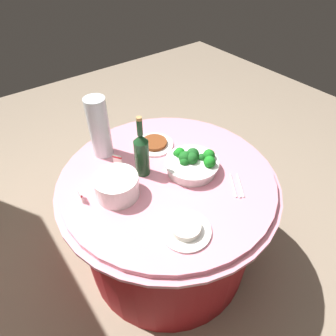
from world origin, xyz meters
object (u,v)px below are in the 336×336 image
at_px(decorative_fruit_vase, 99,129).
at_px(food_plate_rice, 186,229).
at_px(label_placard_front, 81,195).
at_px(label_placard_mid, 117,159).
at_px(wine_bottle, 142,153).
at_px(serving_tongs, 237,186).
at_px(plate_stack, 117,186).
at_px(food_plate_stir_fry, 154,144).
at_px(broccoli_bowl, 192,163).

relative_size(decorative_fruit_vase, food_plate_rice, 1.55).
distance_m(label_placard_front, label_placard_mid, 0.29).
distance_m(wine_bottle, serving_tongs, 0.50).
distance_m(decorative_fruit_vase, label_placard_mid, 0.18).
relative_size(label_placard_front, label_placard_mid, 1.00).
height_order(wine_bottle, label_placard_mid, wine_bottle).
bearing_deg(plate_stack, food_plate_stir_fry, -60.29).
xyz_separation_m(broccoli_bowl, label_placard_mid, (0.28, 0.28, -0.02)).
relative_size(broccoli_bowl, wine_bottle, 0.83).
bearing_deg(label_placard_front, plate_stack, -115.06).
relative_size(plate_stack, food_plate_stir_fry, 0.95).
bearing_deg(wine_bottle, food_plate_stir_fry, -49.72).
xyz_separation_m(serving_tongs, food_plate_rice, (-0.05, 0.37, 0.01)).
height_order(food_plate_stir_fry, label_placard_front, label_placard_front).
bearing_deg(broccoli_bowl, food_plate_rice, 135.53).
distance_m(food_plate_rice, label_placard_front, 0.52).
height_order(serving_tongs, label_placard_front, label_placard_front).
relative_size(broccoli_bowl, decorative_fruit_vase, 0.82).
height_order(serving_tongs, food_plate_stir_fry, food_plate_stir_fry).
height_order(wine_bottle, label_placard_front, wine_bottle).
bearing_deg(food_plate_stir_fry, serving_tongs, -165.67).
height_order(wine_bottle, food_plate_rice, wine_bottle).
distance_m(wine_bottle, food_plate_rice, 0.44).
distance_m(food_plate_stir_fry, label_placard_front, 0.53).
height_order(broccoli_bowl, label_placard_mid, broccoli_bowl).
distance_m(broccoli_bowl, food_plate_rice, 0.40).
bearing_deg(broccoli_bowl, food_plate_stir_fry, 7.25).
bearing_deg(decorative_fruit_vase, label_placard_mid, -172.75).
height_order(decorative_fruit_vase, food_plate_stir_fry, decorative_fruit_vase).
xyz_separation_m(broccoli_bowl, food_plate_stir_fry, (0.29, 0.04, -0.03)).
height_order(plate_stack, decorative_fruit_vase, decorative_fruit_vase).
bearing_deg(food_plate_rice, label_placard_mid, 0.71).
bearing_deg(food_plate_rice, plate_stack, 18.10).
bearing_deg(wine_bottle, serving_tongs, -139.92).
xyz_separation_m(food_plate_stir_fry, food_plate_rice, (-0.57, 0.24, 0.00)).
xyz_separation_m(wine_bottle, label_placard_front, (0.02, 0.34, -0.10)).
relative_size(serving_tongs, food_plate_rice, 0.70).
height_order(food_plate_stir_fry, label_placard_mid, label_placard_mid).
distance_m(serving_tongs, label_placard_mid, 0.64).
relative_size(decorative_fruit_vase, food_plate_stir_fry, 1.55).
height_order(serving_tongs, food_plate_rice, food_plate_rice).
relative_size(plate_stack, label_placard_front, 3.82).
height_order(plate_stack, food_plate_rice, plate_stack).
bearing_deg(food_plate_stir_fry, food_plate_rice, 157.13).
height_order(plate_stack, label_placard_front, plate_stack).
bearing_deg(wine_bottle, food_plate_rice, 171.57).
distance_m(broccoli_bowl, label_placard_front, 0.57).
height_order(wine_bottle, serving_tongs, wine_bottle).
relative_size(plate_stack, food_plate_rice, 0.95).
xyz_separation_m(decorative_fruit_vase, label_placard_front, (-0.25, 0.25, -0.13)).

